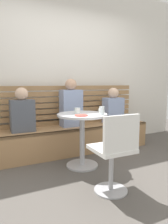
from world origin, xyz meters
The scene contains 13 objects.
ground centered at (0.00, 0.00, 0.00)m, with size 8.00×8.00×0.00m, color #514C47.
back_wall centered at (0.00, 1.64, 1.45)m, with size 5.20×0.10×2.90m, color silver.
booth_bench centered at (0.00, 1.20, 0.22)m, with size 2.70×0.52×0.44m.
booth_backrest centered at (0.00, 1.44, 0.78)m, with size 2.65×0.04×0.67m.
cafe_table centered at (-0.14, 0.58, 0.52)m, with size 0.68×0.68×0.74m.
white_chair centered at (-0.16, -0.23, 0.46)m, with size 0.40×0.40×0.85m.
person_adult centered at (-0.03, 1.22, 0.79)m, with size 0.34×0.22×0.79m.
person_child_left centered at (-0.82, 1.19, 0.73)m, with size 0.34×0.22×0.65m.
person_child_middle centered at (0.77, 1.17, 0.72)m, with size 0.34×0.22×0.63m.
cup_glass_short centered at (-0.19, 0.62, 0.78)m, with size 0.08×0.08×0.08m, color silver.
cup_water_clear centered at (0.05, 0.37, 0.80)m, with size 0.07×0.07×0.11m, color white.
cup_espresso_small centered at (0.15, 0.59, 0.77)m, with size 0.06×0.06×0.06m, color silver.
plate_small centered at (-0.23, 0.42, 0.75)m, with size 0.17×0.17×0.01m, color #DB4C42.
Camera 1 is at (-1.35, -1.92, 1.15)m, focal length 33.25 mm.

